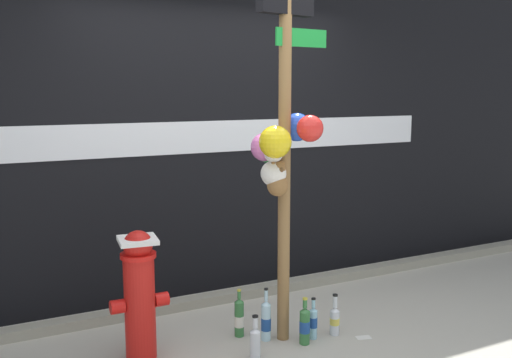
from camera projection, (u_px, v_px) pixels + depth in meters
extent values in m
plane|color=#ADA899|center=(293.00, 355.00, 3.85)|extent=(14.00, 14.00, 0.00)
cube|color=black|center=(208.00, 121.00, 4.92)|extent=(10.00, 0.20, 3.03)
cube|color=silver|center=(191.00, 138.00, 4.76)|extent=(4.81, 0.01, 0.27)
cube|color=gray|center=(227.00, 296.00, 4.82)|extent=(8.00, 0.12, 0.08)
cylinder|color=olive|center=(284.00, 164.00, 3.90)|extent=(0.09, 0.09, 2.56)
cube|color=#198C33|center=(301.00, 38.00, 3.82)|extent=(0.42, 0.06, 0.12)
sphere|color=red|center=(310.00, 128.00, 3.81)|extent=(0.18, 0.18, 0.18)
sphere|color=#D66BB2|center=(265.00, 147.00, 3.88)|extent=(0.20, 0.20, 0.20)
sphere|color=yellow|center=(275.00, 142.00, 3.68)|extent=(0.22, 0.22, 0.22)
sphere|color=blue|center=(297.00, 127.00, 3.94)|extent=(0.20, 0.20, 0.20)
sphere|color=green|center=(269.00, 147.00, 4.05)|extent=(0.22, 0.22, 0.22)
sphere|color=brown|center=(278.00, 186.00, 3.80)|extent=(0.15, 0.15, 0.15)
sphere|color=brown|center=(278.00, 169.00, 3.78)|extent=(0.10, 0.10, 0.10)
sphere|color=brown|center=(273.00, 165.00, 3.76)|extent=(0.04, 0.04, 0.04)
sphere|color=brown|center=(282.00, 164.00, 3.79)|extent=(0.04, 0.04, 0.04)
sphere|color=brown|center=(281.00, 170.00, 3.74)|extent=(0.04, 0.04, 0.04)
sphere|color=silver|center=(273.00, 173.00, 3.80)|extent=(0.17, 0.17, 0.17)
sphere|color=silver|center=(274.00, 154.00, 3.78)|extent=(0.13, 0.13, 0.13)
sphere|color=silver|center=(268.00, 148.00, 3.76)|extent=(0.05, 0.05, 0.05)
sphere|color=silver|center=(279.00, 148.00, 3.79)|extent=(0.05, 0.05, 0.05)
sphere|color=#9D9992|center=(277.00, 154.00, 3.73)|extent=(0.04, 0.04, 0.04)
cylinder|color=red|center=(140.00, 308.00, 3.76)|extent=(0.20, 0.20, 0.70)
cylinder|color=red|center=(138.00, 255.00, 3.70)|extent=(0.24, 0.24, 0.03)
sphere|color=red|center=(138.00, 245.00, 3.69)|extent=(0.19, 0.19, 0.19)
cylinder|color=red|center=(117.00, 307.00, 3.69)|extent=(0.09, 0.09, 0.09)
cylinder|color=red|center=(161.00, 299.00, 3.82)|extent=(0.09, 0.09, 0.09)
cube|color=white|center=(138.00, 240.00, 3.69)|extent=(0.27, 0.27, 0.03)
cylinder|color=#B2DBEA|center=(266.00, 322.00, 4.06)|extent=(0.07, 0.07, 0.27)
cone|color=#B2DBEA|center=(266.00, 303.00, 4.03)|extent=(0.07, 0.07, 0.03)
cylinder|color=#B2DBEA|center=(266.00, 295.00, 4.03)|extent=(0.03, 0.03, 0.08)
cylinder|color=#1E478C|center=(266.00, 324.00, 4.06)|extent=(0.07, 0.07, 0.09)
cylinder|color=black|center=(266.00, 289.00, 4.02)|extent=(0.03, 0.03, 0.01)
cylinder|color=#93CCE0|center=(313.00, 324.00, 4.08)|extent=(0.06, 0.06, 0.21)
cone|color=#93CCE0|center=(313.00, 309.00, 4.07)|extent=(0.06, 0.06, 0.02)
cylinder|color=#93CCE0|center=(313.00, 303.00, 4.06)|extent=(0.03, 0.03, 0.06)
cylinder|color=#1E478C|center=(313.00, 322.00, 4.08)|extent=(0.06, 0.06, 0.08)
cylinder|color=black|center=(314.00, 299.00, 4.05)|extent=(0.03, 0.03, 0.01)
cylinder|color=#337038|center=(239.00, 319.00, 4.12)|extent=(0.07, 0.07, 0.26)
cone|color=#337038|center=(239.00, 300.00, 4.10)|extent=(0.07, 0.07, 0.03)
cylinder|color=#337038|center=(239.00, 295.00, 4.09)|extent=(0.03, 0.03, 0.06)
cylinder|color=silver|center=(239.00, 321.00, 4.12)|extent=(0.07, 0.07, 0.08)
cylinder|color=gold|center=(239.00, 290.00, 4.09)|extent=(0.03, 0.03, 0.01)
cylinder|color=silver|center=(335.00, 323.00, 4.15)|extent=(0.07, 0.07, 0.18)
cone|color=silver|center=(335.00, 309.00, 4.14)|extent=(0.07, 0.07, 0.03)
cylinder|color=silver|center=(335.00, 302.00, 4.13)|extent=(0.03, 0.03, 0.09)
cylinder|color=#D8C64C|center=(335.00, 321.00, 4.15)|extent=(0.07, 0.07, 0.05)
cylinder|color=black|center=(335.00, 295.00, 4.12)|extent=(0.04, 0.04, 0.01)
cylinder|color=#337038|center=(305.00, 328.00, 4.00)|extent=(0.07, 0.07, 0.24)
cone|color=#337038|center=(305.00, 310.00, 3.98)|extent=(0.07, 0.07, 0.03)
cylinder|color=#337038|center=(305.00, 304.00, 3.97)|extent=(0.03, 0.03, 0.06)
cylinder|color=#1E478C|center=(305.00, 327.00, 4.00)|extent=(0.08, 0.08, 0.08)
cylinder|color=gold|center=(305.00, 299.00, 3.96)|extent=(0.04, 0.04, 0.01)
cylinder|color=silver|center=(255.00, 345.00, 3.79)|extent=(0.07, 0.07, 0.18)
cone|color=silver|center=(255.00, 330.00, 3.78)|extent=(0.07, 0.07, 0.03)
cylinder|color=silver|center=(255.00, 322.00, 3.77)|extent=(0.04, 0.04, 0.07)
cylinder|color=black|center=(255.00, 316.00, 3.76)|extent=(0.04, 0.04, 0.01)
cube|color=#8C99B2|center=(167.00, 309.00, 4.63)|extent=(0.15, 0.14, 0.01)
cube|color=silver|center=(364.00, 337.00, 4.11)|extent=(0.12, 0.09, 0.01)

